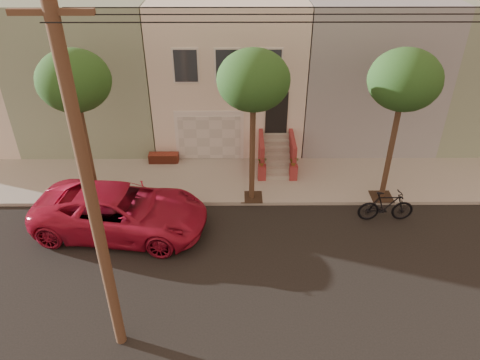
{
  "coord_description": "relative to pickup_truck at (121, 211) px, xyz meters",
  "views": [
    {
      "loc": [
        0.41,
        -11.89,
        11.06
      ],
      "look_at": [
        0.51,
        3.0,
        1.58
      ],
      "focal_mm": 33.97,
      "sensor_mm": 36.0,
      "label": 1
    }
  ],
  "objects": [
    {
      "name": "tree_mid",
      "position": [
        4.99,
        1.97,
        4.36
      ],
      "size": [
        2.7,
        2.57,
        6.3
      ],
      "color": "#2D2116",
      "rests_on": "sidewalk"
    },
    {
      "name": "house_row",
      "position": [
        3.99,
        9.26,
        2.75
      ],
      "size": [
        33.1,
        11.7,
        7.0
      ],
      "color": "beige",
      "rests_on": "sidewalk"
    },
    {
      "name": "pickup_truck",
      "position": [
        0.0,
        0.0,
        0.0
      ],
      "size": [
        6.81,
        3.8,
        1.8
      ],
      "primitive_type": "imported",
      "rotation": [
        0.0,
        0.0,
        1.44
      ],
      "color": "#AA1531",
      "rests_on": "ground"
    },
    {
      "name": "tree_right",
      "position": [
        10.49,
        1.97,
        4.36
      ],
      "size": [
        2.7,
        2.57,
        6.3
      ],
      "color": "#2D2116",
      "rests_on": "sidewalk"
    },
    {
      "name": "ground",
      "position": [
        3.99,
        -1.93,
        -0.9
      ],
      "size": [
        90.0,
        90.0,
        0.0
      ],
      "primitive_type": "plane",
      "color": "black",
      "rests_on": "ground"
    },
    {
      "name": "sidewalk",
      "position": [
        3.99,
        3.42,
        -0.82
      ],
      "size": [
        40.0,
        3.7,
        0.15
      ],
      "primitive_type": "cube",
      "color": "#9C998E",
      "rests_on": "ground"
    },
    {
      "name": "tree_left",
      "position": [
        -1.51,
        1.97,
        4.36
      ],
      "size": [
        2.7,
        2.57,
        6.3
      ],
      "color": "#2D2116",
      "rests_on": "sidewalk"
    },
    {
      "name": "motorcycle",
      "position": [
        10.22,
        0.58,
        -0.24
      ],
      "size": [
        2.2,
        0.66,
        1.32
      ],
      "primitive_type": "imported",
      "rotation": [
        0.0,
        0.0,
        1.59
      ],
      "color": "black",
      "rests_on": "ground"
    }
  ]
}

